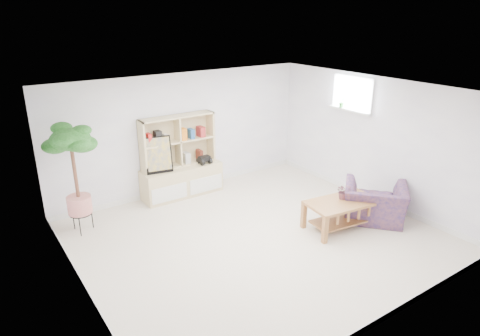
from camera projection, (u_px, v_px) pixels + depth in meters
floor at (257, 237)px, 7.05m from camera, size 5.50×5.00×0.01m
ceiling at (259, 92)px, 6.22m from camera, size 5.50×5.00×0.01m
walls at (258, 169)px, 6.63m from camera, size 5.51×5.01×2.40m
baseboard at (257, 234)px, 7.03m from camera, size 5.50×5.00×0.10m
window at (353, 94)px, 8.27m from camera, size 0.10×0.98×0.68m
window_sill at (349, 110)px, 8.35m from camera, size 0.14×1.00×0.04m
storage_unit at (181, 157)px, 8.39m from camera, size 1.62×0.55×1.62m
poster at (158, 155)px, 8.04m from camera, size 0.52×0.21×0.70m
toy_truck at (204, 159)px, 8.60m from camera, size 0.34×0.24×0.18m
coffee_table at (341, 214)px, 7.28m from camera, size 1.29×0.81×0.50m
table_plant at (343, 191)px, 7.25m from camera, size 0.31×0.29×0.27m
floor_tree at (76, 180)px, 6.93m from camera, size 0.74×0.74×1.87m
armchair at (375, 200)px, 7.49m from camera, size 1.37×1.38×0.77m
sill_plant at (342, 102)px, 8.46m from camera, size 0.13×0.11×0.21m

